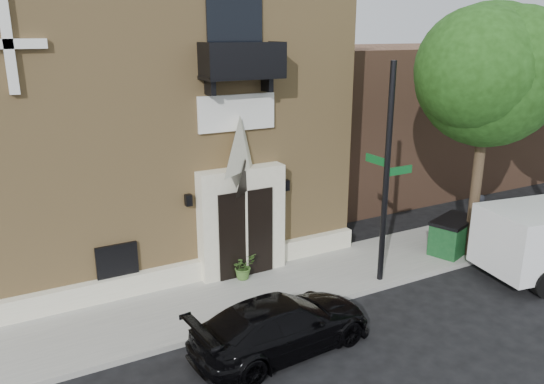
# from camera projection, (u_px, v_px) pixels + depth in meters

# --- Properties ---
(ground) EXTENTS (120.00, 120.00, 0.00)m
(ground) POSITION_uv_depth(u_px,v_px,m) (321.00, 308.00, 14.11)
(ground) COLOR black
(ground) RESTS_ON ground
(sidewalk) EXTENTS (42.00, 3.00, 0.15)m
(sidewalk) POSITION_uv_depth(u_px,v_px,m) (321.00, 276.00, 15.81)
(sidewalk) COLOR gray
(sidewalk) RESTS_ON ground
(church) EXTENTS (12.20, 11.01, 9.30)m
(church) POSITION_uv_depth(u_px,v_px,m) (123.00, 105.00, 18.09)
(church) COLOR #AB8550
(church) RESTS_ON ground
(neighbour_building) EXTENTS (18.00, 8.00, 6.40)m
(neighbour_building) POSITION_uv_depth(u_px,v_px,m) (425.00, 113.00, 26.21)
(neighbour_building) COLOR brown
(neighbour_building) RESTS_ON ground
(street_tree_left) EXTENTS (4.97, 4.38, 7.77)m
(street_tree_left) POSITION_uv_depth(u_px,v_px,m) (493.00, 74.00, 15.43)
(street_tree_left) COLOR #38281C
(street_tree_left) RESTS_ON sidewalk
(black_sedan) EXTENTS (4.57, 2.20, 1.28)m
(black_sedan) POSITION_uv_depth(u_px,v_px,m) (283.00, 324.00, 12.11)
(black_sedan) COLOR black
(black_sedan) RESTS_ON ground
(street_sign) EXTENTS (0.99, 0.99, 6.20)m
(street_sign) POSITION_uv_depth(u_px,v_px,m) (386.00, 175.00, 14.56)
(street_sign) COLOR black
(street_sign) RESTS_ON sidewalk
(fire_hydrant) EXTENTS (0.42, 0.33, 0.73)m
(fire_hydrant) POSITION_uv_depth(u_px,v_px,m) (483.00, 242.00, 17.20)
(fire_hydrant) COLOR #A9210F
(fire_hydrant) RESTS_ON sidewalk
(dumpster) EXTENTS (1.93, 1.48, 1.12)m
(dumpster) POSITION_uv_depth(u_px,v_px,m) (453.00, 235.00, 17.23)
(dumpster) COLOR #103A1A
(dumpster) RESTS_ON sidewalk
(planter) EXTENTS (0.80, 0.72, 0.79)m
(planter) POSITION_uv_depth(u_px,v_px,m) (243.00, 266.00, 15.37)
(planter) COLOR #446C2B
(planter) RESTS_ON sidewalk
(pedestrian_near) EXTENTS (0.81, 0.76, 1.85)m
(pedestrian_near) POSITION_uv_depth(u_px,v_px,m) (475.00, 222.00, 17.38)
(pedestrian_near) COLOR black
(pedestrian_near) RESTS_ON sidewalk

